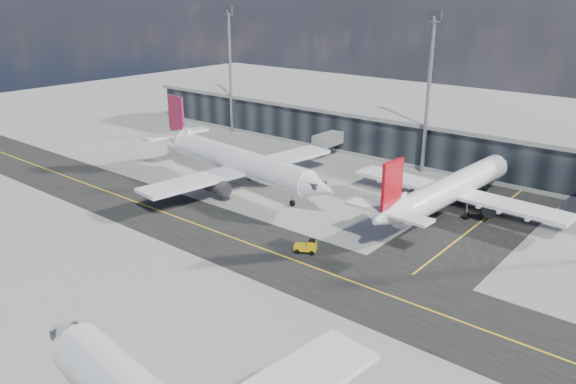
{
  "coord_description": "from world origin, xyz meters",
  "views": [
    {
      "loc": [
        44.48,
        -45.51,
        31.75
      ],
      "look_at": [
        -3.28,
        12.45,
        5.0
      ],
      "focal_mm": 35.0,
      "sensor_mm": 36.0,
      "label": 1
    }
  ],
  "objects_px": {
    "airliner_redtail": "(451,189)",
    "baggage_tug": "(307,246)",
    "airliner_af": "(236,161)",
    "service_van": "(466,196)"
  },
  "relations": [
    {
      "from": "airliner_redtail",
      "to": "service_van",
      "type": "height_order",
      "value": "airliner_redtail"
    },
    {
      "from": "airliner_redtail",
      "to": "baggage_tug",
      "type": "bearing_deg",
      "value": -104.85
    },
    {
      "from": "baggage_tug",
      "to": "service_van",
      "type": "xyz_separation_m",
      "value": [
        7.82,
        31.97,
        -0.22
      ]
    },
    {
      "from": "airliner_af",
      "to": "baggage_tug",
      "type": "bearing_deg",
      "value": 69.7
    },
    {
      "from": "service_van",
      "to": "airliner_redtail",
      "type": "bearing_deg",
      "value": -104.73
    },
    {
      "from": "airliner_redtail",
      "to": "baggage_tug",
      "type": "relative_size",
      "value": 12.61
    },
    {
      "from": "airliner_redtail",
      "to": "service_van",
      "type": "distance_m",
      "value": 8.07
    },
    {
      "from": "airliner_redtail",
      "to": "baggage_tug",
      "type": "height_order",
      "value": "airliner_redtail"
    },
    {
      "from": "airliner_af",
      "to": "airliner_redtail",
      "type": "distance_m",
      "value": 35.99
    },
    {
      "from": "airliner_redtail",
      "to": "baggage_tug",
      "type": "xyz_separation_m",
      "value": [
        -8.2,
        -24.6,
        -3.03
      ]
    }
  ]
}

